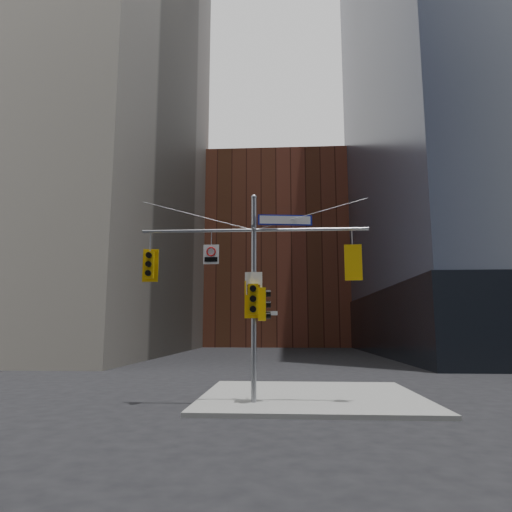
# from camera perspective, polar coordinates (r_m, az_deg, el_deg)

# --- Properties ---
(ground) EXTENTS (160.00, 160.00, 0.00)m
(ground) POSITION_cam_1_polar(r_m,az_deg,el_deg) (13.97, -0.87, -19.68)
(ground) COLOR black
(ground) RESTS_ON ground
(sidewalk_corner) EXTENTS (8.00, 8.00, 0.15)m
(sidewalk_corner) POSITION_cam_1_polar(r_m,az_deg,el_deg) (17.89, 6.87, -17.01)
(sidewalk_corner) COLOR gray
(sidewalk_corner) RESTS_ON ground
(tower_nw) EXTENTS (36.00, 36.00, 80.00)m
(tower_nw) POSITION_cam_1_polar(r_m,az_deg,el_deg) (65.81, -26.41, 26.69)
(tower_nw) COLOR gray
(tower_nw) RESTS_ON ground
(brick_midrise) EXTENTS (26.00, 20.00, 28.00)m
(brick_midrise) POSITION_cam_1_polar(r_m,az_deg,el_deg) (72.60, 2.70, 0.08)
(brick_midrise) COLOR brown
(brick_midrise) RESTS_ON ground
(signal_assembly) EXTENTS (8.00, 0.80, 7.30)m
(signal_assembly) POSITION_cam_1_polar(r_m,az_deg,el_deg) (15.82, -0.28, -2.37)
(signal_assembly) COLOR gray
(signal_assembly) RESTS_ON ground
(traffic_light_west_arm) EXTENTS (0.56, 0.46, 1.18)m
(traffic_light_west_arm) POSITION_cam_1_polar(r_m,az_deg,el_deg) (16.54, -13.16, -1.08)
(traffic_light_west_arm) COLOR #E2AD0B
(traffic_light_west_arm) RESTS_ON ground
(traffic_light_east_arm) EXTENTS (0.59, 0.48, 1.23)m
(traffic_light_east_arm) POSITION_cam_1_polar(r_m,az_deg,el_deg) (16.01, 12.02, -0.86)
(traffic_light_east_arm) COLOR #E2AD0B
(traffic_light_east_arm) RESTS_ON ground
(traffic_light_pole_side) EXTENTS (0.45, 0.39, 1.13)m
(traffic_light_pole_side) POSITION_cam_1_polar(r_m,az_deg,el_deg) (15.73, 0.92, -6.05)
(traffic_light_pole_side) COLOR #E2AD0B
(traffic_light_pole_side) RESTS_ON ground
(traffic_light_pole_front) EXTENTS (0.61, 0.48, 1.27)m
(traffic_light_pole_front) POSITION_cam_1_polar(r_m,az_deg,el_deg) (15.48, -0.35, -5.42)
(traffic_light_pole_front) COLOR #E2AD0B
(traffic_light_pole_front) RESTS_ON ground
(street_sign_blade) EXTENTS (1.90, 0.30, 0.37)m
(street_sign_blade) POSITION_cam_1_polar(r_m,az_deg,el_deg) (16.13, 3.66, 4.51)
(street_sign_blade) COLOR #111D9E
(street_sign_blade) RESTS_ON ground
(regulatory_sign_arm) EXTENTS (0.55, 0.07, 0.69)m
(regulatory_sign_arm) POSITION_cam_1_polar(r_m,az_deg,el_deg) (16.07, -5.64, 0.29)
(regulatory_sign_arm) COLOR silver
(regulatory_sign_arm) RESTS_ON ground
(regulatory_sign_pole) EXTENTS (0.60, 0.05, 0.78)m
(regulatory_sign_pole) POSITION_cam_1_polar(r_m,az_deg,el_deg) (15.67, -0.31, -3.51)
(regulatory_sign_pole) COLOR silver
(regulatory_sign_pole) RESTS_ON ground
(street_blade_ew) EXTENTS (0.73, 0.04, 0.15)m
(street_blade_ew) POSITION_cam_1_polar(r_m,az_deg,el_deg) (15.71, 1.37, -7.17)
(street_blade_ew) COLOR silver
(street_blade_ew) RESTS_ON ground
(street_blade_ns) EXTENTS (0.09, 0.81, 0.16)m
(street_blade_ns) POSITION_cam_1_polar(r_m,az_deg,el_deg) (16.17, -0.17, -8.11)
(street_blade_ns) COLOR #145926
(street_blade_ns) RESTS_ON ground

